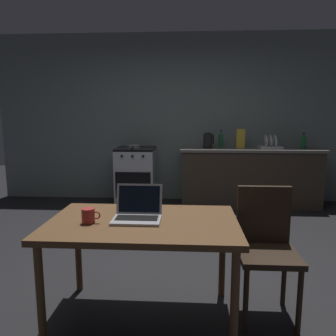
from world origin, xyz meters
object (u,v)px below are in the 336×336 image
Objects in this scene: frying_pan at (134,146)px; bottle at (303,141)px; laptop at (137,213)px; electric_kettle at (208,141)px; stove_oven at (136,176)px; coffee_mug at (89,216)px; dining_table at (143,231)px; chair at (266,242)px; dish_rack at (270,145)px; cereal_box at (241,139)px; bottle_b at (221,139)px.

bottle is at bearing -0.44° from frying_pan.
laptop is 3.08m from electric_kettle.
coffee_mug is at bearing -86.61° from stove_oven.
chair is at bearing 8.73° from dining_table.
dining_table is 3.73× the size of dish_rack.
electric_kettle is 0.82× the size of cereal_box.
dining_table is at bearing -149.67° from chair.
cereal_box is at bearing 2.26° from electric_kettle.
laptop reaches higher than stove_oven.
laptop is at bearing -151.67° from chair.
frying_pan is (-2.60, 0.02, -0.09)m from bottle.
stove_oven is 1.47m from bottle_b.
chair is at bearing -112.87° from bottle.
bottle_b reaches higher than frying_pan.
electric_kettle reaches higher than coffee_mug.
bottle_b is (-0.75, 0.08, 0.08)m from dish_rack.
bottle reaches higher than dish_rack.
dish_rack is at bearing 0.00° from electric_kettle.
bottle is (1.44, -0.05, 0.00)m from electric_kettle.
chair is 3.71× the size of bottle.
bottle is at bearing -6.02° from bottle_b.
bottle_b is at bearing 69.88° from coffee_mug.
electric_kettle is at bearing 85.61° from laptop.
frying_pan is (-0.51, 2.97, 0.17)m from laptop.
bottle_b is at bearing 82.27° from laptop.
stove_oven and chair have the same top height.
chair is at bearing -95.19° from cereal_box.
stove_oven reaches higher than dining_table.
stove_oven is 3.71× the size of bottle.
dish_rack reaches higher than coffee_mug.
bottle_b is (1.16, 3.17, 0.28)m from coffee_mug.
stove_oven is 3.07m from dining_table.
laptop is 2.58× the size of coffee_mug.
laptop is 3.41m from dish_rack.
cereal_box is at bearing -11.39° from bottle_b.
laptop is 1.15× the size of bottle_b.
chair is 2.67× the size of dish_rack.
frying_pan is 3.20× the size of coffee_mug.
laptop is 0.32m from coffee_mug.
dish_rack is (0.96, 0.00, -0.07)m from electric_kettle.
electric_kettle is (1.14, 0.00, 0.57)m from stove_oven.
bottle_b is at bearing 168.61° from cereal_box.
bottle_b is at bearing 3.51° from stove_oven.
bottle is at bearing 51.81° from coffee_mug.
bottle is at bearing 88.72° from chair.
electric_kettle is 0.86× the size of bottle_b.
coffee_mug is (-2.39, -3.04, -0.26)m from bottle.
bottle_b is at bearing 75.25° from dining_table.
laptop is at bearing -118.20° from dish_rack.
electric_kettle is 3.25m from coffee_mug.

